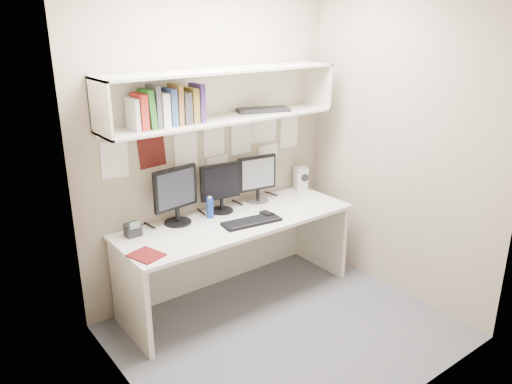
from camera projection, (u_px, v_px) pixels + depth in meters
floor at (286, 332)px, 3.85m from camera, size 2.40×2.00×0.01m
wall_back at (212, 143)px, 4.17m from camera, size 2.40×0.02×2.60m
wall_front at (413, 214)px, 2.67m from camera, size 2.40×0.02×2.60m
wall_left at (124, 209)px, 2.73m from camera, size 0.02×2.00×2.60m
wall_right at (400, 145)px, 4.10m from camera, size 0.02×2.00×2.60m
desk at (237, 259)px, 4.21m from camera, size 2.00×0.70×0.73m
overhead_hutch at (220, 94)px, 3.92m from camera, size 2.00×0.38×0.40m
pinned_papers at (212, 149)px, 4.18m from camera, size 1.92×0.01×0.48m
monitor_left at (176, 193)px, 3.93m from camera, size 0.40×0.22×0.46m
monitor_center at (221, 185)px, 4.18m from camera, size 0.36×0.20×0.42m
monitor_right at (257, 177)px, 4.40m from camera, size 0.36×0.20×0.42m
keyboard at (252, 222)px, 4.01m from camera, size 0.50×0.23×0.02m
mouse at (266, 214)px, 4.14m from camera, size 0.07×0.11×0.03m
speaker at (301, 178)px, 4.76m from camera, size 0.14×0.14×0.22m
blue_bottle at (210, 208)px, 4.09m from camera, size 0.06×0.06×0.18m
maroon_notebook at (146, 255)px, 3.45m from camera, size 0.24×0.27×0.01m
desk_phone at (133, 230)px, 3.76m from camera, size 0.11×0.10×0.13m
book_stack at (167, 108)px, 3.63m from camera, size 0.56×0.19×0.30m
hutch_tray at (263, 110)px, 4.20m from camera, size 0.47×0.31×0.03m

